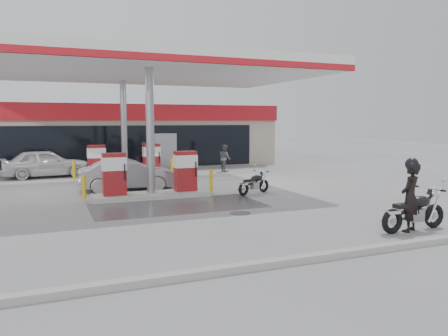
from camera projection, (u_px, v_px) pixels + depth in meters
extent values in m
plane|color=gray|center=(164.00, 207.00, 15.21)|extent=(90.00, 90.00, 0.00)
cube|color=#4C4C4F|center=(178.00, 206.00, 15.40)|extent=(6.00, 3.00, 0.00)
cylinder|color=#38383A|center=(240.00, 213.00, 14.13)|extent=(0.70, 0.70, 0.01)
cube|color=gray|center=(252.00, 266.00, 8.77)|extent=(28.00, 0.25, 0.15)
cube|color=#B3A896|center=(104.00, 135.00, 29.71)|extent=(22.00, 8.00, 4.00)
cube|color=black|center=(113.00, 147.00, 26.07)|extent=(18.00, 0.10, 2.60)
cube|color=red|center=(112.00, 112.00, 25.78)|extent=(22.00, 0.25, 1.00)
cube|color=navy|center=(222.00, 113.00, 28.38)|extent=(3.50, 0.12, 0.80)
cube|color=gray|center=(163.00, 151.00, 27.20)|extent=(1.80, 0.14, 2.20)
cube|color=silver|center=(134.00, 68.00, 19.24)|extent=(16.00, 10.00, 0.60)
cube|color=red|center=(162.00, 57.00, 14.71)|extent=(16.00, 0.12, 0.24)
cube|color=red|center=(117.00, 81.00, 23.81)|extent=(16.00, 0.12, 0.24)
cylinder|color=gray|center=(150.00, 131.00, 16.77)|extent=(0.32, 0.32, 5.00)
cylinder|color=gray|center=(124.00, 129.00, 22.29)|extent=(0.32, 0.32, 5.00)
cube|color=#9E9E99|center=(151.00, 195.00, 17.04)|extent=(4.50, 1.30, 0.18)
cube|color=maroon|center=(114.00, 174.00, 16.42)|extent=(0.85, 0.48, 1.60)
cube|color=maroon|center=(185.00, 171.00, 17.47)|extent=(0.85, 0.48, 1.60)
cube|color=silver|center=(114.00, 164.00, 16.37)|extent=(0.88, 0.52, 0.50)
cube|color=silver|center=(185.00, 161.00, 17.43)|extent=(0.88, 0.52, 0.50)
cylinder|color=#CDA00B|center=(84.00, 187.00, 16.05)|extent=(0.14, 0.14, 0.90)
cylinder|color=#CDA00B|center=(211.00, 180.00, 17.94)|extent=(0.14, 0.14, 0.90)
cube|color=#9E9E99|center=(125.00, 177.00, 22.56)|extent=(4.50, 1.30, 0.18)
cube|color=maroon|center=(97.00, 161.00, 21.94)|extent=(0.85, 0.48, 1.60)
cube|color=maroon|center=(152.00, 159.00, 22.99)|extent=(0.85, 0.48, 1.60)
cube|color=silver|center=(96.00, 153.00, 21.89)|extent=(0.88, 0.52, 0.50)
cube|color=silver|center=(151.00, 151.00, 22.95)|extent=(0.88, 0.52, 0.50)
cylinder|color=#CDA00B|center=(74.00, 170.00, 21.57)|extent=(0.14, 0.14, 0.90)
cylinder|color=#CDA00B|center=(172.00, 166.00, 23.46)|extent=(0.14, 0.14, 0.90)
torus|color=black|center=(434.00, 216.00, 12.17)|extent=(0.68, 0.19, 0.68)
torus|color=black|center=(392.00, 221.00, 11.53)|extent=(0.68, 0.19, 0.68)
cube|color=gray|center=(415.00, 215.00, 11.86)|extent=(0.46, 0.29, 0.34)
cube|color=black|center=(411.00, 212.00, 11.78)|extent=(1.02, 0.15, 0.09)
ellipsoid|color=black|center=(420.00, 202.00, 11.89)|extent=(0.65, 0.39, 0.32)
cube|color=black|center=(405.00, 206.00, 11.66)|extent=(0.63, 0.30, 0.11)
cylinder|color=silver|center=(430.00, 188.00, 11.99)|extent=(0.07, 0.86, 0.04)
sphere|color=silver|center=(433.00, 193.00, 12.07)|extent=(0.20, 0.20, 0.20)
cylinder|color=silver|center=(395.00, 220.00, 11.78)|extent=(1.02, 0.13, 0.09)
imported|color=black|center=(410.00, 197.00, 11.72)|extent=(0.82, 0.71, 1.88)
torus|color=black|center=(264.00, 186.00, 18.27)|extent=(0.55, 0.33, 0.55)
torus|color=black|center=(244.00, 189.00, 17.38)|extent=(0.55, 0.33, 0.55)
cube|color=gray|center=(255.00, 186.00, 17.84)|extent=(0.42, 0.34, 0.27)
cube|color=black|center=(252.00, 184.00, 17.74)|extent=(0.79, 0.40, 0.07)
ellipsoid|color=black|center=(257.00, 178.00, 17.91)|extent=(0.58, 0.46, 0.25)
cube|color=black|center=(249.00, 181.00, 17.59)|extent=(0.55, 0.39, 0.09)
cylinder|color=silver|center=(261.00, 171.00, 18.07)|extent=(0.30, 0.65, 0.03)
sphere|color=silver|center=(263.00, 173.00, 18.16)|extent=(0.16, 0.16, 0.16)
cylinder|color=silver|center=(245.00, 189.00, 17.62)|extent=(0.78, 0.38, 0.07)
imported|color=silver|center=(46.00, 163.00, 23.09)|extent=(4.50, 2.09, 1.49)
imported|color=#56575B|center=(225.00, 158.00, 25.67)|extent=(0.64, 0.80, 1.60)
imported|color=gray|center=(128.00, 174.00, 18.82)|extent=(4.23, 1.83, 1.35)
imported|color=black|center=(143.00, 158.00, 25.04)|extent=(1.05, 0.61, 1.68)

